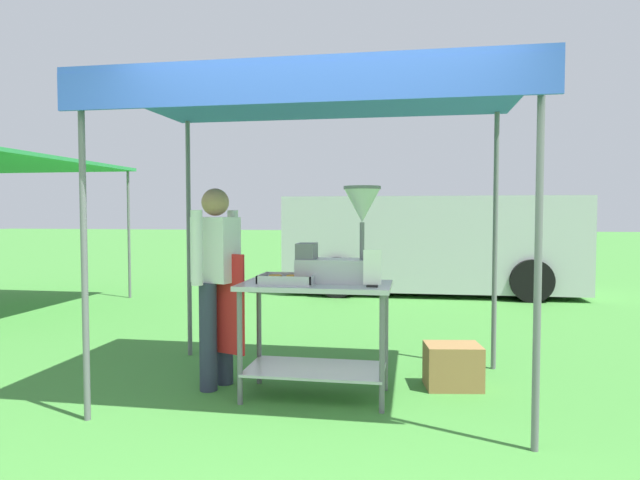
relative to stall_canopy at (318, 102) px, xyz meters
name	(u,v)px	position (x,y,z in m)	size (l,w,h in m)	color
ground_plane	(378,298)	(0.15, 4.89, -2.26)	(70.00, 70.00, 0.00)	#3D7F33
stall_canopy	(318,102)	(0.00, 0.00, 0.00)	(3.11, 1.96, 2.36)	slate
donut_cart	(316,316)	(0.00, -0.10, -1.64)	(1.14, 0.61, 0.88)	#B7B7BC
donut_tray	(287,280)	(-0.21, -0.16, -1.36)	(0.41, 0.31, 0.07)	#B7B7BC
donut_fryer	(343,244)	(0.20, -0.02, -1.09)	(0.64, 0.28, 0.74)	#B7B7BC
menu_sign	(372,271)	(0.44, -0.25, -1.27)	(0.13, 0.05, 0.27)	black
vendor	(217,276)	(-0.83, 0.01, -1.36)	(0.46, 0.53, 1.61)	#2D3347
supply_crate	(453,366)	(1.05, 0.31, -2.09)	(0.48, 0.38, 0.35)	olive
van_silver	(430,243)	(1.03, 5.86, -1.39)	(5.03, 2.15, 1.69)	#BCBCC1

